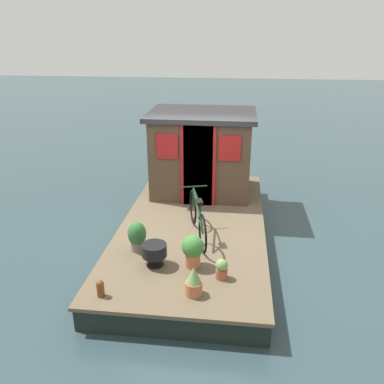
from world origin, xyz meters
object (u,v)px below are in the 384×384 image
at_px(houseboat_cabin, 202,152).
at_px(potted_plant_basil, 194,282).
at_px(potted_plant_ivy, 137,236).
at_px(bicycle, 197,217).
at_px(potted_plant_sage, 222,269).
at_px(mooring_bollard, 100,288).
at_px(charcoal_grill, 154,251).
at_px(potted_plant_mint, 193,250).

xyz_separation_m(houseboat_cabin, potted_plant_basil, (-3.90, -0.27, -0.71)).
bearing_deg(potted_plant_basil, potted_plant_ivy, 44.35).
height_order(bicycle, potted_plant_sage, bicycle).
bearing_deg(potted_plant_ivy, bicycle, -57.19).
bearing_deg(mooring_bollard, charcoal_grill, -33.57).
distance_m(potted_plant_mint, charcoal_grill, 0.60).
distance_m(potted_plant_sage, mooring_bollard, 1.75).
bearing_deg(mooring_bollard, potted_plant_sage, -68.88).
xyz_separation_m(potted_plant_basil, potted_plant_mint, (0.71, 0.10, 0.08)).
bearing_deg(potted_plant_basil, charcoal_grill, 45.53).
xyz_separation_m(potted_plant_ivy, charcoal_grill, (-0.41, -0.38, -0.02)).
bearing_deg(mooring_bollard, potted_plant_basil, -81.62).
bearing_deg(potted_plant_sage, potted_plant_ivy, 65.52).
distance_m(potted_plant_ivy, mooring_bollard, 1.30).
relative_size(bicycle, potted_plant_sage, 5.35).
distance_m(houseboat_cabin, potted_plant_basil, 3.98).
distance_m(potted_plant_sage, potted_plant_ivy, 1.58).
xyz_separation_m(houseboat_cabin, potted_plant_sage, (-3.46, -0.63, -0.76)).
bearing_deg(potted_plant_basil, potted_plant_mint, 7.75).
bearing_deg(potted_plant_basil, bicycle, 4.47).
height_order(potted_plant_mint, mooring_bollard, potted_plant_mint).
xyz_separation_m(houseboat_cabin, bicycle, (-2.20, -0.14, -0.55)).
bearing_deg(potted_plant_ivy, potted_plant_basil, -135.65).
relative_size(houseboat_cabin, potted_plant_sage, 7.34).
distance_m(houseboat_cabin, bicycle, 2.27).
bearing_deg(bicycle, houseboat_cabin, 3.58).
height_order(houseboat_cabin, potted_plant_sage, houseboat_cabin).
relative_size(bicycle, mooring_bollard, 6.69).
height_order(potted_plant_sage, charcoal_grill, charcoal_grill).
height_order(potted_plant_sage, potted_plant_ivy, potted_plant_ivy).
height_order(houseboat_cabin, potted_plant_ivy, houseboat_cabin).
bearing_deg(potted_plant_sage, bicycle, 21.46).
relative_size(potted_plant_mint, mooring_bollard, 2.07).
xyz_separation_m(houseboat_cabin, potted_plant_mint, (-3.19, -0.17, -0.62)).
bearing_deg(potted_plant_mint, potted_plant_basil, -172.25).
xyz_separation_m(potted_plant_sage, potted_plant_basil, (-0.44, 0.36, 0.05)).
bearing_deg(bicycle, potted_plant_mint, -177.93).
relative_size(potted_plant_mint, potted_plant_ivy, 1.01).
xyz_separation_m(houseboat_cabin, potted_plant_ivy, (-2.81, 0.80, -0.65)).
height_order(potted_plant_sage, mooring_bollard, potted_plant_sage).
relative_size(houseboat_cabin, potted_plant_mint, 4.43).
bearing_deg(potted_plant_mint, houseboat_cabin, 3.12).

